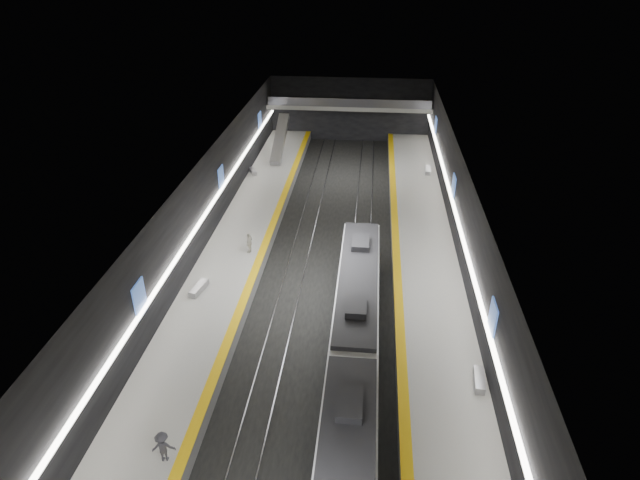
# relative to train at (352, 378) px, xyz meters

# --- Properties ---
(ground) EXTENTS (70.00, 70.00, 0.00)m
(ground) POSITION_rel_train_xyz_m (-2.50, 10.72, -2.20)
(ground) COLOR black
(ground) RESTS_ON ground
(ceiling) EXTENTS (20.00, 70.00, 0.04)m
(ceiling) POSITION_rel_train_xyz_m (-2.50, 10.72, 5.80)
(ceiling) COLOR beige
(ceiling) RESTS_ON wall_left
(wall_left) EXTENTS (0.04, 70.00, 8.00)m
(wall_left) POSITION_rel_train_xyz_m (-12.50, 10.72, 1.80)
(wall_left) COLOR black
(wall_left) RESTS_ON ground
(wall_right) EXTENTS (0.04, 70.00, 8.00)m
(wall_right) POSITION_rel_train_xyz_m (7.50, 10.72, 1.80)
(wall_right) COLOR black
(wall_right) RESTS_ON ground
(wall_back) EXTENTS (20.00, 0.04, 8.00)m
(wall_back) POSITION_rel_train_xyz_m (-2.50, 45.72, 1.80)
(wall_back) COLOR black
(wall_back) RESTS_ON ground
(platform_left) EXTENTS (5.00, 70.00, 1.00)m
(platform_left) POSITION_rel_train_xyz_m (-10.00, 10.72, -1.70)
(platform_left) COLOR slate
(platform_left) RESTS_ON ground
(tile_surface_left) EXTENTS (5.00, 70.00, 0.02)m
(tile_surface_left) POSITION_rel_train_xyz_m (-10.00, 10.72, -1.19)
(tile_surface_left) COLOR #9A9995
(tile_surface_left) RESTS_ON platform_left
(tactile_strip_left) EXTENTS (0.60, 70.00, 0.02)m
(tactile_strip_left) POSITION_rel_train_xyz_m (-7.80, 10.72, -1.18)
(tactile_strip_left) COLOR yellow
(tactile_strip_left) RESTS_ON platform_left
(platform_right) EXTENTS (5.00, 70.00, 1.00)m
(platform_right) POSITION_rel_train_xyz_m (5.00, 10.72, -1.70)
(platform_right) COLOR slate
(platform_right) RESTS_ON ground
(tile_surface_right) EXTENTS (5.00, 70.00, 0.02)m
(tile_surface_right) POSITION_rel_train_xyz_m (5.00, 10.72, -1.19)
(tile_surface_right) COLOR #9A9995
(tile_surface_right) RESTS_ON platform_right
(tactile_strip_right) EXTENTS (0.60, 70.00, 0.02)m
(tactile_strip_right) POSITION_rel_train_xyz_m (2.80, 10.72, -1.18)
(tactile_strip_right) COLOR yellow
(tactile_strip_right) RESTS_ON platform_right
(rails) EXTENTS (6.52, 70.00, 0.12)m
(rails) POSITION_rel_train_xyz_m (-2.50, 10.72, -2.14)
(rails) COLOR gray
(rails) RESTS_ON ground
(train) EXTENTS (2.69, 30.04, 3.60)m
(train) POSITION_rel_train_xyz_m (0.00, 0.00, 0.00)
(train) COLOR #0F1B38
(train) RESTS_ON ground
(ad_posters) EXTENTS (19.94, 53.50, 2.20)m
(ad_posters) POSITION_rel_train_xyz_m (-2.50, 11.72, 2.30)
(ad_posters) COLOR #395CAB
(ad_posters) RESTS_ON wall_left
(cove_light_left) EXTENTS (0.25, 68.60, 0.12)m
(cove_light_left) POSITION_rel_train_xyz_m (-12.30, 10.72, 1.60)
(cove_light_left) COLOR white
(cove_light_left) RESTS_ON wall_left
(cove_light_right) EXTENTS (0.25, 68.60, 0.12)m
(cove_light_right) POSITION_rel_train_xyz_m (7.30, 10.72, 1.60)
(cove_light_right) COLOR white
(cove_light_right) RESTS_ON wall_right
(mezzanine_bridge) EXTENTS (20.00, 3.00, 1.50)m
(mezzanine_bridge) POSITION_rel_train_xyz_m (-2.50, 43.65, 2.84)
(mezzanine_bridge) COLOR gray
(mezzanine_bridge) RESTS_ON wall_left
(escalator) EXTENTS (1.20, 7.50, 3.92)m
(escalator) POSITION_rel_train_xyz_m (-10.00, 36.72, 0.70)
(escalator) COLOR #99999E
(escalator) RESTS_ON platform_left
(bench_left_near) EXTENTS (0.95, 2.03, 0.48)m
(bench_left_near) POSITION_rel_train_xyz_m (-11.14, 8.76, -0.96)
(bench_left_near) COLOR #99999E
(bench_left_near) RESTS_ON platform_left
(bench_left_far) EXTENTS (1.17, 1.77, 0.42)m
(bench_left_far) POSITION_rel_train_xyz_m (-12.00, 30.83, -0.98)
(bench_left_far) COLOR #99999E
(bench_left_far) RESTS_ON platform_left
(bench_right_near) EXTENTS (0.71, 1.95, 0.47)m
(bench_right_near) POSITION_rel_train_xyz_m (7.00, 1.55, -0.96)
(bench_right_near) COLOR #99999E
(bench_right_near) RESTS_ON platform_right
(bench_right_far) EXTENTS (0.66, 1.95, 0.47)m
(bench_right_far) POSITION_rel_train_xyz_m (6.53, 32.88, -0.96)
(bench_right_far) COLOR #99999E
(bench_right_far) RESTS_ON platform_right
(passenger_left_a) EXTENTS (0.56, 1.04, 1.69)m
(passenger_left_a) POSITION_rel_train_xyz_m (-8.75, 14.46, -0.35)
(passenger_left_a) COLOR beige
(passenger_left_a) RESTS_ON platform_left
(passenger_left_b) EXTENTS (1.19, 0.82, 1.70)m
(passenger_left_b) POSITION_rel_train_xyz_m (-8.58, -5.05, -0.35)
(passenger_left_b) COLOR #3E3D45
(passenger_left_b) RESTS_ON platform_left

